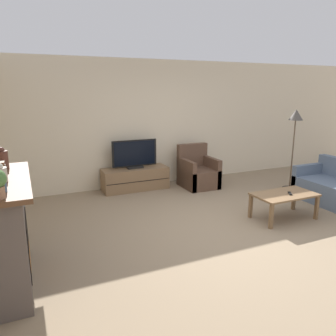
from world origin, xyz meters
name	(u,v)px	position (x,y,z in m)	size (l,w,h in m)	color
ground_plane	(226,229)	(0.00, 0.00, 0.00)	(24.00, 24.00, 0.00)	#89755B
wall_back	(155,123)	(0.00, 2.85, 1.35)	(12.00, 0.06, 2.70)	beige
fireplace	(6,231)	(-2.96, -0.17, 0.59)	(0.52, 1.62, 1.17)	#564C47
mantel_vase_centre_left	(0,174)	(-2.94, -0.29, 1.25)	(0.13, 0.13, 0.19)	beige
mantel_vase_right	(2,159)	(-2.94, 0.32, 1.29)	(0.13, 0.13, 0.26)	#512D23
mantel_clock	(2,169)	(-2.94, -0.01, 1.24)	(0.08, 0.11, 0.15)	brown
tv_stand	(135,179)	(-0.60, 2.53, 0.23)	(1.38, 0.50, 0.47)	brown
tv	(135,155)	(-0.60, 2.53, 0.74)	(0.96, 0.18, 0.60)	black
armchair	(198,173)	(0.72, 2.19, 0.29)	(0.70, 0.76, 0.91)	brown
coffee_table	(284,197)	(1.10, -0.02, 0.37)	(1.02, 0.57, 0.43)	brown
remote	(290,193)	(1.16, -0.07, 0.44)	(0.12, 0.15, 0.02)	black
floor_lamp	(295,122)	(2.46, 1.24, 1.42)	(0.30, 0.30, 1.68)	black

